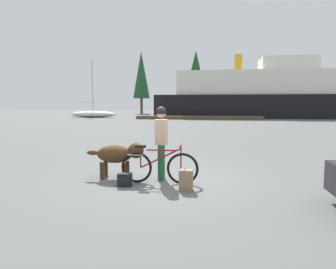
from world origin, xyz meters
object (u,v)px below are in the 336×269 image
(backpack, at_px, (186,180))
(handbag_pannier, at_px, (125,180))
(bicycle, at_px, (159,167))
(sailboat_moored, at_px, (93,114))
(person_cyclist, at_px, (161,135))
(ferry_boat, at_px, (265,95))
(dog, at_px, (119,154))

(backpack, distance_m, handbag_pannier, 1.40)
(bicycle, bearing_deg, sailboat_moored, 114.93)
(bicycle, xyz_separation_m, person_cyclist, (-0.01, 0.41, 0.69))
(bicycle, height_order, sailboat_moored, sailboat_moored)
(handbag_pannier, height_order, ferry_boat, ferry_boat)
(person_cyclist, relative_size, dog, 1.22)
(backpack, distance_m, ferry_boat, 37.98)
(bicycle, distance_m, dog, 1.16)
(dog, height_order, backpack, dog)
(bicycle, relative_size, sailboat_moored, 0.23)
(bicycle, distance_m, backpack, 0.85)
(bicycle, relative_size, ferry_boat, 0.06)
(backpack, xyz_separation_m, ferry_boat, (7.50, 37.13, 2.82))
(backpack, height_order, sailboat_moored, sailboat_moored)
(sailboat_moored, bearing_deg, ferry_boat, 8.44)
(dog, height_order, ferry_boat, ferry_boat)
(sailboat_moored, bearing_deg, person_cyclist, -64.81)
(person_cyclist, xyz_separation_m, dog, (-1.08, -0.04, -0.49))
(dog, relative_size, ferry_boat, 0.05)
(dog, bearing_deg, sailboat_moored, 113.60)
(person_cyclist, height_order, ferry_boat, ferry_boat)
(backpack, height_order, ferry_boat, ferry_boat)
(person_cyclist, bearing_deg, dog, -177.75)
(person_cyclist, distance_m, sailboat_moored, 36.19)
(handbag_pannier, xyz_separation_m, ferry_boat, (8.90, 37.00, 2.90))
(bicycle, bearing_deg, person_cyclist, 91.32)
(person_cyclist, bearing_deg, handbag_pannier, -133.04)
(bicycle, xyz_separation_m, sailboat_moored, (-15.41, 33.15, 0.11))
(ferry_boat, bearing_deg, sailboat_moored, -171.56)
(dog, height_order, sailboat_moored, sailboat_moored)
(person_cyclist, relative_size, ferry_boat, 0.06)
(ferry_boat, relative_size, sailboat_moored, 3.71)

